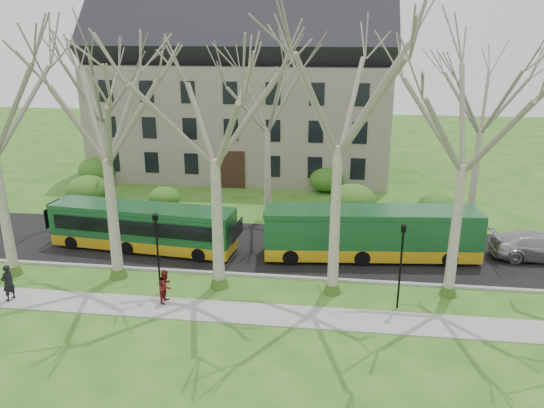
% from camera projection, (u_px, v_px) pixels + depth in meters
% --- Properties ---
extents(ground, '(120.00, 120.00, 0.00)m').
position_uv_depth(ground, '(278.00, 291.00, 27.64)').
color(ground, '#2D5B1A').
rests_on(ground, ground).
extents(sidewalk, '(70.00, 2.00, 0.06)m').
position_uv_depth(sidewalk, '(272.00, 315.00, 25.28)').
color(sidewalk, gray).
rests_on(sidewalk, ground).
extents(road, '(80.00, 8.00, 0.06)m').
position_uv_depth(road, '(288.00, 249.00, 32.80)').
color(road, black).
rests_on(road, ground).
extents(curb, '(80.00, 0.25, 0.14)m').
position_uv_depth(curb, '(281.00, 277.00, 29.03)').
color(curb, '#A5A39E').
rests_on(curb, ground).
extents(building, '(26.50, 12.20, 16.00)m').
position_uv_depth(building, '(243.00, 84.00, 48.35)').
color(building, gray).
rests_on(building, ground).
extents(tree_row_verge, '(49.00, 7.00, 14.00)m').
position_uv_depth(tree_row_verge, '(279.00, 159.00, 25.69)').
color(tree_row_verge, gray).
rests_on(tree_row_verge, ground).
extents(tree_row_far, '(33.00, 7.00, 12.00)m').
position_uv_depth(tree_row_far, '(277.00, 136.00, 36.23)').
color(tree_row_far, gray).
rests_on(tree_row_far, ground).
extents(lamp_row, '(36.22, 0.22, 4.30)m').
position_uv_depth(lamp_row, '(276.00, 253.00, 25.88)').
color(lamp_row, black).
rests_on(lamp_row, ground).
extents(hedges, '(30.60, 8.60, 2.00)m').
position_uv_depth(hedges, '(239.00, 191.00, 41.04)').
color(hedges, '#2B5F1B').
rests_on(hedges, ground).
extents(bus_lead, '(11.51, 3.52, 2.83)m').
position_uv_depth(bus_lead, '(143.00, 227.00, 32.33)').
color(bus_lead, '#154C24').
rests_on(bus_lead, road).
extents(bus_follow, '(12.60, 3.79, 3.10)m').
position_uv_depth(bus_follow, '(371.00, 233.00, 31.03)').
color(bus_follow, '#154C24').
rests_on(bus_follow, road).
extents(sedan, '(5.45, 2.24, 1.58)m').
position_uv_depth(sedan, '(539.00, 246.00, 31.05)').
color(sedan, '#A1A1A6').
rests_on(sedan, road).
extents(pedestrian_a, '(0.62, 0.78, 1.87)m').
position_uv_depth(pedestrian_a, '(8.00, 283.00, 26.36)').
color(pedestrian_a, black).
rests_on(pedestrian_a, sidewalk).
extents(pedestrian_b, '(0.75, 0.91, 1.72)m').
position_uv_depth(pedestrian_b, '(166.00, 286.00, 26.18)').
color(pedestrian_b, '#5A1514').
rests_on(pedestrian_b, sidewalk).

